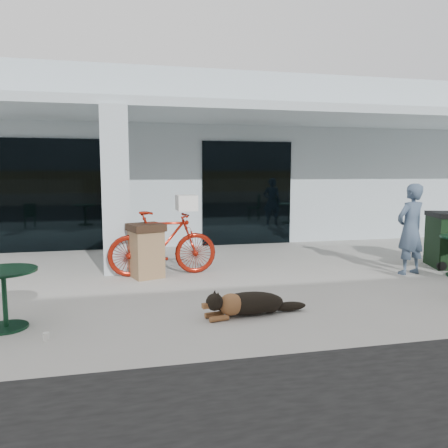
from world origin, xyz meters
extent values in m
plane|color=#B0AEA6|center=(0.00, 0.00, 0.00)|extent=(80.00, 80.00, 0.00)
cube|color=#ADBFC4|center=(0.00, 8.50, 2.25)|extent=(22.00, 7.00, 4.50)
cube|color=black|center=(-3.20, 4.98, 1.35)|extent=(2.80, 0.06, 2.70)
cube|color=black|center=(1.80, 4.98, 1.35)|extent=(2.40, 0.06, 2.70)
cube|color=#ADBFC4|center=(-1.50, 2.30, 1.56)|extent=(0.50, 0.50, 3.12)
cube|color=#ADBFC4|center=(0.00, 3.60, 3.21)|extent=(22.00, 2.80, 0.18)
imported|color=maroon|center=(-0.68, 1.90, 0.60)|extent=(2.01, 0.62, 1.20)
cube|color=white|center=(-0.23, 1.91, 1.34)|extent=(0.37, 0.49, 0.28)
cylinder|color=white|center=(-2.25, -1.01, 0.04)|extent=(0.08, 0.08, 0.09)
imported|color=#3E5068|center=(3.84, 0.98, 0.85)|extent=(0.70, 0.55, 1.70)
camera|label=1|loc=(-1.31, -6.11, 1.90)|focal=35.00mm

